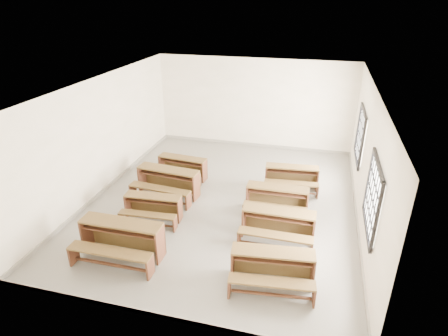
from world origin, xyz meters
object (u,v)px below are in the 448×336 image
(desk_set_2, at_px, (168,180))
(desk_set_5, at_px, (278,223))
(desk_set_3, at_px, (182,166))
(desk_set_7, at_px, (292,176))
(desk_set_6, at_px, (277,198))
(desk_set_0, at_px, (121,237))
(desk_set_4, at_px, (272,265))
(desk_set_1, at_px, (153,206))

(desk_set_2, height_order, desk_set_5, desk_set_2)
(desk_set_2, distance_m, desk_set_5, 3.51)
(desk_set_3, xyz_separation_m, desk_set_7, (3.30, 0.17, 0.00))
(desk_set_6, bearing_deg, desk_set_2, 176.64)
(desk_set_0, xyz_separation_m, desk_set_4, (3.26, -0.05, -0.05))
(desk_set_0, height_order, desk_set_6, desk_set_0)
(desk_set_4, relative_size, desk_set_5, 1.02)
(desk_set_0, bearing_deg, desk_set_3, 90.45)
(desk_set_5, bearing_deg, desk_set_2, 158.17)
(desk_set_4, distance_m, desk_set_6, 2.67)
(desk_set_3, distance_m, desk_set_6, 3.31)
(desk_set_1, height_order, desk_set_6, desk_set_6)
(desk_set_0, distance_m, desk_set_2, 2.75)
(desk_set_4, relative_size, desk_set_6, 1.06)
(desk_set_4, relative_size, desk_set_7, 1.07)
(desk_set_2, bearing_deg, desk_set_0, -83.21)
(desk_set_1, height_order, desk_set_7, desk_set_7)
(desk_set_3, distance_m, desk_set_4, 5.12)
(desk_set_5, bearing_deg, desk_set_7, 89.02)
(desk_set_4, height_order, desk_set_6, desk_set_4)
(desk_set_2, xyz_separation_m, desk_set_4, (3.33, -2.80, -0.04))
(desk_set_0, relative_size, desk_set_3, 1.15)
(desk_set_1, relative_size, desk_set_6, 0.92)
(desk_set_1, relative_size, desk_set_2, 0.81)
(desk_set_2, relative_size, desk_set_3, 1.17)
(desk_set_0, relative_size, desk_set_7, 1.15)
(desk_set_2, xyz_separation_m, desk_set_5, (3.25, -1.33, -0.02))
(desk_set_2, bearing_deg, desk_set_4, -34.71)
(desk_set_3, relative_size, desk_set_4, 0.92)
(desk_set_1, relative_size, desk_set_3, 0.94)
(desk_set_1, bearing_deg, desk_set_3, 88.65)
(desk_set_1, xyz_separation_m, desk_set_4, (3.22, -1.55, 0.05))
(desk_set_0, height_order, desk_set_1, desk_set_0)
(desk_set_0, height_order, desk_set_5, desk_set_0)
(desk_set_3, xyz_separation_m, desk_set_4, (3.32, -3.91, 0.03))
(desk_set_7, bearing_deg, desk_set_4, -94.54)
(desk_set_6, bearing_deg, desk_set_4, -85.23)
(desk_set_0, distance_m, desk_set_1, 1.51)
(desk_set_2, bearing_deg, desk_set_3, 94.77)
(desk_set_1, xyz_separation_m, desk_set_3, (-0.10, 2.35, 0.02))
(desk_set_3, relative_size, desk_set_5, 0.94)
(desk_set_4, bearing_deg, desk_set_7, 83.80)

